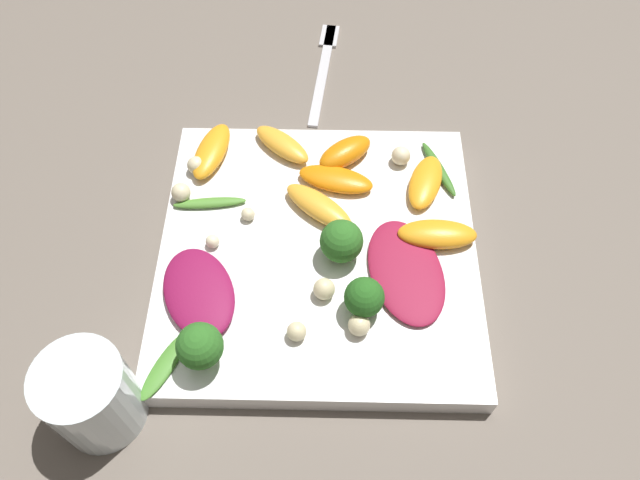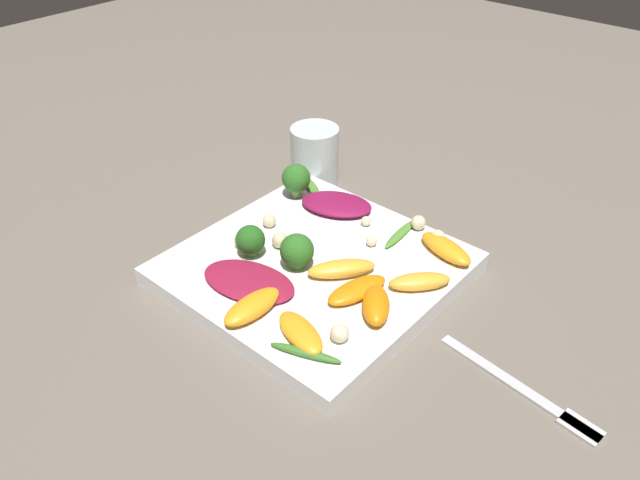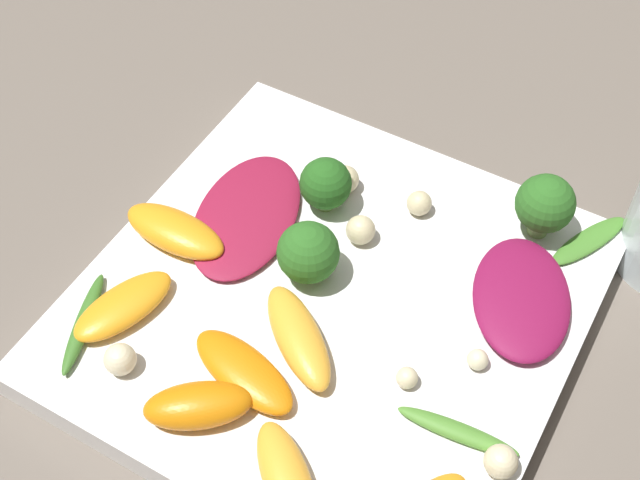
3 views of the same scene
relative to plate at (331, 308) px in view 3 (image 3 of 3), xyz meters
name	(u,v)px [view 3 (image 3 of 3)]	position (x,y,z in m)	size (l,w,h in m)	color
ground_plane	(331,318)	(0.00, 0.00, -0.01)	(2.40, 2.40, 0.00)	#6B6056
plate	(331,308)	(0.00, 0.00, 0.00)	(0.29, 0.29, 0.02)	white
radicchio_leaf_0	(246,215)	(0.08, -0.03, 0.02)	(0.09, 0.12, 0.01)	maroon
radicchio_leaf_1	(521,298)	(-0.10, -0.05, 0.02)	(0.09, 0.11, 0.01)	maroon
orange_segment_0	(298,337)	(0.00, 0.04, 0.02)	(0.08, 0.07, 0.02)	#FCAD33
orange_segment_1	(286,479)	(-0.04, 0.12, 0.02)	(0.07, 0.06, 0.02)	#FCAD33
orange_segment_2	(123,306)	(0.10, 0.07, 0.02)	(0.05, 0.07, 0.01)	orange
orange_segment_3	(175,231)	(0.11, 0.01, 0.02)	(0.07, 0.03, 0.02)	orange
orange_segment_4	(244,371)	(0.02, 0.07, 0.02)	(0.08, 0.05, 0.01)	orange
orange_segment_5	(198,405)	(0.02, 0.10, 0.02)	(0.06, 0.06, 0.02)	orange
broccoli_floret_0	(326,184)	(0.04, -0.06, 0.03)	(0.03, 0.03, 0.04)	#84AD5B
broccoli_floret_1	(545,205)	(-0.09, -0.11, 0.04)	(0.04, 0.04, 0.05)	#84AD5B
broccoli_floret_2	(308,253)	(0.02, -0.01, 0.03)	(0.04, 0.04, 0.04)	#84AD5B
arugula_sprig_0	(83,323)	(0.12, 0.09, 0.02)	(0.04, 0.07, 0.01)	#3D7528
arugula_sprig_1	(458,431)	(-0.10, 0.05, 0.01)	(0.07, 0.02, 0.01)	#518E33
arugula_sprig_2	(589,241)	(-0.12, -0.12, 0.01)	(0.04, 0.06, 0.01)	#47842D
macadamia_nut_0	(407,378)	(-0.07, 0.03, 0.02)	(0.01, 0.01, 0.01)	beige
macadamia_nut_1	(361,230)	(0.01, -0.05, 0.02)	(0.02, 0.02, 0.02)	beige
macadamia_nut_2	(419,203)	(-0.02, -0.09, 0.02)	(0.02, 0.02, 0.02)	beige
macadamia_nut_3	(479,357)	(-0.10, 0.00, 0.02)	(0.01, 0.01, 0.01)	beige
macadamia_nut_4	(501,461)	(-0.13, 0.05, 0.02)	(0.02, 0.02, 0.02)	beige
macadamia_nut_5	(120,359)	(0.08, 0.10, 0.02)	(0.02, 0.02, 0.02)	beige
macadamia_nut_6	(345,179)	(0.04, -0.08, 0.02)	(0.02, 0.02, 0.02)	beige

